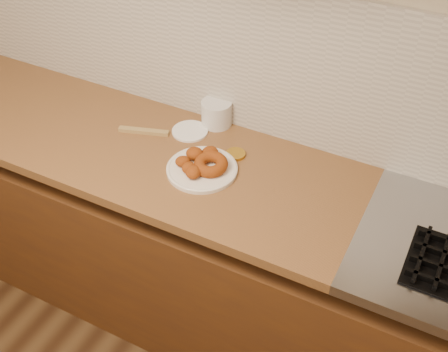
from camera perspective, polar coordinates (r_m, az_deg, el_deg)
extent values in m
cube|color=tan|center=(2.01, 4.43, 15.24)|extent=(4.00, 0.02, 2.70)
cube|color=#552F12|center=(2.38, 0.19, -9.23)|extent=(3.60, 0.60, 0.77)
cube|color=brown|center=(2.33, -14.18, 4.57)|extent=(2.30, 0.62, 0.04)
cube|color=#BCB6A8|center=(2.07, 4.08, 11.36)|extent=(3.60, 0.02, 0.60)
cube|color=black|center=(1.82, 19.46, -7.46)|extent=(0.01, 0.24, 0.02)
cube|color=black|center=(1.76, 21.69, -10.31)|extent=(0.24, 0.01, 0.02)
cube|color=black|center=(1.82, 21.28, -8.02)|extent=(0.01, 0.24, 0.02)
cylinder|color=white|center=(2.03, -2.25, 0.68)|extent=(0.26, 0.26, 0.01)
torus|color=#8E3A16|center=(2.00, -1.36, 1.21)|extent=(0.13, 0.13, 0.06)
ellipsoid|color=#8E3A16|center=(2.05, -3.00, 2.29)|extent=(0.07, 0.07, 0.05)
ellipsoid|color=#8E3A16|center=(2.02, -4.20, 1.49)|extent=(0.07, 0.07, 0.04)
ellipsoid|color=#8E3A16|center=(1.99, -3.60, 0.85)|extent=(0.06, 0.07, 0.04)
ellipsoid|color=#8E3A16|center=(1.97, -3.15, 0.41)|extent=(0.07, 0.08, 0.04)
ellipsoid|color=#8E3A16|center=(2.06, -1.42, 2.45)|extent=(0.08, 0.08, 0.04)
cylinder|color=silver|center=(2.24, -0.76, 6.41)|extent=(0.15, 0.15, 0.10)
cylinder|color=white|center=(2.22, -3.48, 4.57)|extent=(0.17, 0.17, 0.01)
cylinder|color=#B68826|center=(2.10, 1.19, 2.23)|extent=(0.08, 0.08, 0.01)
cube|color=#9E8049|center=(2.23, -8.16, 4.53)|extent=(0.20, 0.08, 0.02)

